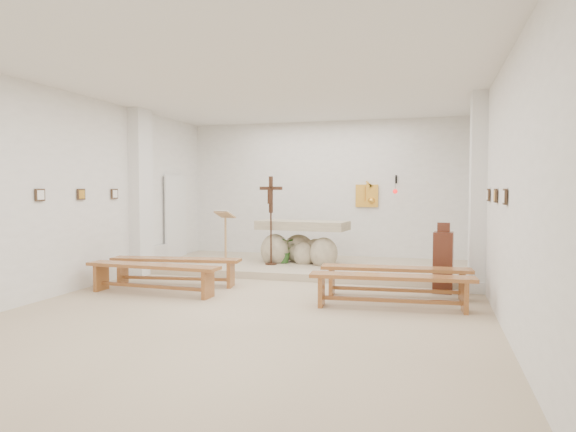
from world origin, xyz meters
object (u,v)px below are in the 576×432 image
(altar, at_px, (301,245))
(bench_left_front, at_px, (176,265))
(bench_left_second, at_px, (152,272))
(donation_pedestal, at_px, (443,262))
(crucifix_stand, at_px, (271,214))
(lectern, at_px, (225,236))
(bench_right_second, at_px, (391,284))
(bench_right_front, at_px, (395,275))

(altar, bearing_deg, bench_left_front, -120.07)
(bench_left_second, bearing_deg, donation_pedestal, 19.78)
(bench_left_front, bearing_deg, altar, 46.50)
(crucifix_stand, relative_size, donation_pedestal, 1.58)
(donation_pedestal, relative_size, bench_left_second, 0.50)
(lectern, bearing_deg, crucifix_stand, 1.22)
(crucifix_stand, distance_m, donation_pedestal, 3.95)
(bench_right_second, bearing_deg, crucifix_stand, 129.82)
(donation_pedestal, bearing_deg, bench_right_front, -134.47)
(altar, relative_size, bench_right_front, 0.84)
(lectern, distance_m, crucifix_stand, 1.37)
(donation_pedestal, height_order, bench_right_second, donation_pedestal)
(crucifix_stand, relative_size, bench_left_second, 0.79)
(altar, distance_m, donation_pedestal, 3.52)
(crucifix_stand, bearing_deg, bench_left_second, -93.67)
(bench_right_front, bearing_deg, bench_left_front, 175.77)
(donation_pedestal, bearing_deg, bench_right_second, -112.54)
(bench_left_front, bearing_deg, bench_right_second, -19.14)
(bench_right_second, bearing_deg, donation_pedestal, 58.37)
(bench_left_front, bearing_deg, lectern, 82.64)
(bench_left_second, relative_size, bench_right_second, 1.00)
(lectern, height_order, bench_left_front, lectern)
(lectern, distance_m, bench_right_front, 4.72)
(altar, bearing_deg, donation_pedestal, -25.04)
(lectern, distance_m, bench_left_front, 2.42)
(donation_pedestal, relative_size, bench_right_second, 0.50)
(bench_right_second, bearing_deg, lectern, 137.03)
(crucifix_stand, bearing_deg, bench_left_front, -101.33)
(altar, distance_m, bench_left_second, 3.78)
(lectern, relative_size, bench_right_front, 0.48)
(bench_right_front, bearing_deg, crucifix_stand, 139.60)
(altar, xyz_separation_m, bench_left_second, (-1.80, -3.32, -0.16))
(bench_left_front, xyz_separation_m, bench_right_second, (4.05, -0.83, 0.00))
(altar, bearing_deg, bench_left_second, -112.60)
(bench_left_front, relative_size, bench_left_second, 1.01)
(bench_right_second, bearing_deg, bench_right_front, 85.52)
(bench_left_front, height_order, bench_right_second, same)
(bench_right_front, distance_m, bench_left_second, 4.14)
(bench_right_second, bearing_deg, altar, 119.68)
(crucifix_stand, xyz_separation_m, bench_right_front, (2.84, -2.08, -0.88))
(bench_left_front, xyz_separation_m, bench_right_front, (4.05, 0.00, 0.00))
(altar, height_order, bench_left_second, altar)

